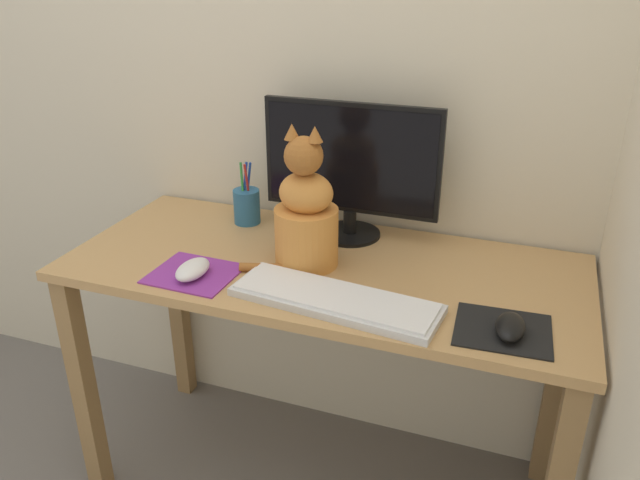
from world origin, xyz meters
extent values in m
plane|color=slate|center=(0.00, 0.00, 0.00)|extent=(12.00, 12.00, 0.00)
cube|color=beige|center=(0.00, 0.31, 1.25)|extent=(7.00, 0.04, 2.50)
cube|color=tan|center=(0.00, 0.00, 0.72)|extent=(1.30, 0.57, 0.02)
cube|color=olive|center=(-0.61, -0.24, 0.36)|extent=(0.05, 0.05, 0.71)
cube|color=olive|center=(-0.61, 0.24, 0.36)|extent=(0.05, 0.05, 0.71)
cube|color=olive|center=(0.61, 0.24, 0.36)|extent=(0.05, 0.05, 0.71)
cylinder|color=black|center=(0.01, 0.19, 0.74)|extent=(0.17, 0.17, 0.01)
cylinder|color=black|center=(0.01, 0.19, 0.78)|extent=(0.04, 0.04, 0.06)
cube|color=black|center=(0.01, 0.19, 0.96)|extent=(0.48, 0.02, 0.30)
cube|color=black|center=(0.01, 0.18, 0.96)|extent=(0.46, 0.00, 0.27)
cube|color=silver|center=(0.09, -0.18, 0.74)|extent=(0.49, 0.20, 0.02)
cube|color=white|center=(0.09, -0.18, 0.76)|extent=(0.47, 0.18, 0.01)
cube|color=purple|center=(-0.28, -0.16, 0.74)|extent=(0.21, 0.18, 0.00)
cube|color=black|center=(0.46, -0.16, 0.74)|extent=(0.20, 0.18, 0.00)
ellipsoid|color=white|center=(-0.27, -0.18, 0.76)|extent=(0.07, 0.11, 0.04)
ellipsoid|color=black|center=(0.47, -0.18, 0.76)|extent=(0.06, 0.11, 0.03)
cylinder|color=#D6893D|center=(-0.04, -0.01, 0.81)|extent=(0.17, 0.17, 0.15)
ellipsoid|color=#D6893D|center=(-0.04, -0.01, 0.93)|extent=(0.14, 0.12, 0.10)
sphere|color=#A36028|center=(-0.04, -0.03, 1.02)|extent=(0.10, 0.10, 0.09)
cone|color=#A36028|center=(-0.07, -0.02, 1.08)|extent=(0.04, 0.04, 0.04)
cone|color=#A36028|center=(-0.01, -0.03, 1.08)|extent=(0.04, 0.04, 0.04)
cylinder|color=#A36028|center=(-0.08, -0.08, 0.75)|extent=(0.20, 0.08, 0.02)
cylinder|color=#286089|center=(-0.30, 0.18, 0.79)|extent=(0.08, 0.08, 0.10)
cylinder|color=#1E47B2|center=(-0.29, 0.19, 0.85)|extent=(0.03, 0.01, 0.14)
cylinder|color=#1E47B2|center=(-0.30, 0.18, 0.85)|extent=(0.02, 0.03, 0.14)
cylinder|color=red|center=(-0.29, 0.17, 0.85)|extent=(0.01, 0.02, 0.14)
cylinder|color=green|center=(-0.30, 0.17, 0.85)|extent=(0.02, 0.03, 0.14)
camera|label=1|loc=(0.47, -1.33, 1.45)|focal=35.00mm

